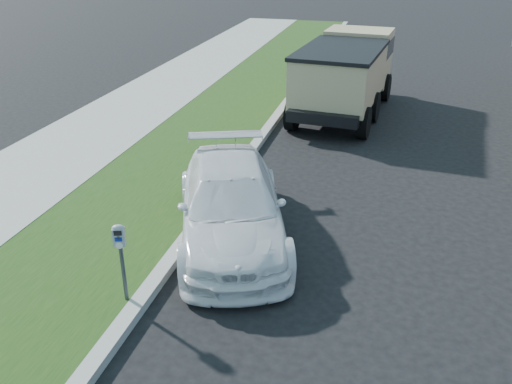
# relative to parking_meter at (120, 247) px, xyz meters

# --- Properties ---
(ground) EXTENTS (120.00, 120.00, 0.00)m
(ground) POSITION_rel_parking_meter_xyz_m (2.79, 1.29, -1.04)
(ground) COLOR black
(ground) RESTS_ON ground
(streetside) EXTENTS (6.12, 50.00, 0.15)m
(streetside) POSITION_rel_parking_meter_xyz_m (-2.78, 3.29, -0.97)
(streetside) COLOR gray
(streetside) RESTS_ON ground
(parking_meter) EXTENTS (0.20, 0.16, 1.27)m
(parking_meter) POSITION_rel_parking_meter_xyz_m (0.00, 0.00, 0.00)
(parking_meter) COLOR #3F4247
(parking_meter) RESTS_ON ground
(white_wagon) EXTENTS (3.27, 4.88, 1.31)m
(white_wagon) POSITION_rel_parking_meter_xyz_m (0.89, 2.43, -0.38)
(white_wagon) COLOR white
(white_wagon) RESTS_ON ground
(dump_truck) EXTENTS (2.74, 5.84, 2.21)m
(dump_truck) POSITION_rel_parking_meter_xyz_m (2.04, 10.64, 0.21)
(dump_truck) COLOR black
(dump_truck) RESTS_ON ground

